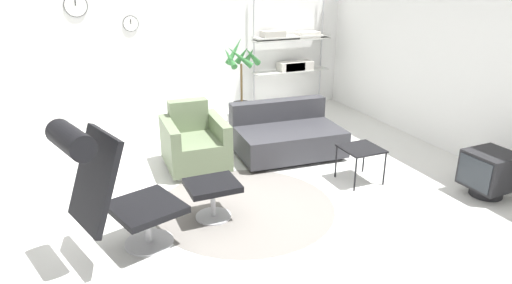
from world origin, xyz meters
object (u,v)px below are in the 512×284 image
object	(u,v)px
shelf_unit	(293,53)
crt_television	(489,172)
side_table	(361,151)
armchair_red	(194,145)
potted_plant	(241,84)
lounge_chair	(108,181)
ottoman	(213,191)
couch_low	(286,137)

from	to	relation	value
shelf_unit	crt_television	bearing A→B (deg)	-84.07
side_table	armchair_red	bearing A→B (deg)	144.93
potted_plant	side_table	bearing A→B (deg)	-81.67
potted_plant	lounge_chair	bearing A→B (deg)	-127.04
lounge_chair	armchair_red	size ratio (longest dim) A/B	1.45
potted_plant	shelf_unit	xyz separation A→B (m)	(1.08, 0.30, 0.39)
armchair_red	crt_television	distance (m)	3.41
lounge_chair	side_table	size ratio (longest dim) A/B	2.84
ottoman	side_table	distance (m)	1.86
shelf_unit	side_table	bearing A→B (deg)	-102.40
lounge_chair	couch_low	distance (m)	2.92
couch_low	side_table	bearing A→B (deg)	114.27
armchair_red	couch_low	size ratio (longest dim) A/B	0.60
crt_television	potted_plant	world-z (taller)	potted_plant
ottoman	couch_low	bearing A→B (deg)	40.86
couch_low	armchair_red	bearing A→B (deg)	0.97
crt_television	potted_plant	bearing A→B (deg)	20.62
couch_low	side_table	xyz separation A→B (m)	(0.41, -1.10, 0.13)
ottoman	armchair_red	size ratio (longest dim) A/B	0.59
potted_plant	crt_television	bearing A→B (deg)	-67.70
couch_low	ottoman	bearing A→B (deg)	44.74
ottoman	crt_television	world-z (taller)	crt_television
couch_low	potted_plant	bearing A→B (deg)	-86.29
shelf_unit	armchair_red	bearing A→B (deg)	-140.96
armchair_red	side_table	bearing A→B (deg)	147.33
crt_television	shelf_unit	size ratio (longest dim) A/B	0.25
side_table	potted_plant	size ratio (longest dim) A/B	0.33
lounge_chair	shelf_unit	bearing A→B (deg)	117.43
lounge_chair	armchair_red	distance (m)	2.04
armchair_red	side_table	size ratio (longest dim) A/B	1.95
lounge_chair	ottoman	size ratio (longest dim) A/B	2.47
ottoman	side_table	world-z (taller)	side_table
lounge_chair	side_table	bearing A→B (deg)	81.47
ottoman	side_table	xyz separation A→B (m)	(1.85, 0.14, 0.08)
ottoman	armchair_red	distance (m)	1.32
side_table	crt_television	bearing A→B (deg)	-38.45
side_table	crt_television	world-z (taller)	crt_television
ottoman	potted_plant	bearing A→B (deg)	63.57
side_table	shelf_unit	size ratio (longest dim) A/B	0.21
couch_low	shelf_unit	bearing A→B (deg)	-115.05
couch_low	crt_television	xyz separation A→B (m)	(1.49, -1.96, 0.03)
armchair_red	crt_television	world-z (taller)	armchair_red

